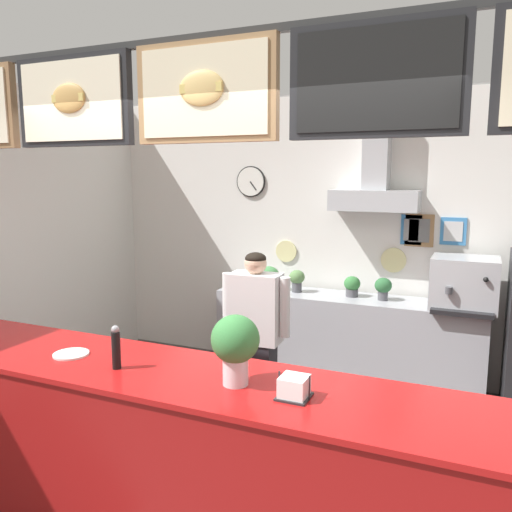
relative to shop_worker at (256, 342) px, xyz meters
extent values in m
plane|color=#514C47|center=(0.21, -0.88, -0.81)|extent=(6.35, 6.35, 0.00)
cube|color=gray|center=(0.21, 1.74, 0.65)|extent=(5.29, 0.12, 2.91)
cube|color=white|center=(0.21, 1.68, 0.65)|extent=(5.25, 0.01, 2.87)
cylinder|color=black|center=(-0.78, 1.66, 1.21)|extent=(0.33, 0.02, 0.33)
cylinder|color=white|center=(-0.78, 1.65, 1.21)|extent=(0.31, 0.01, 0.31)
cube|color=black|center=(-0.75, 1.64, 1.16)|extent=(0.08, 0.01, 0.10)
cylinder|color=beige|center=(-0.37, 1.66, 0.46)|extent=(0.23, 0.02, 0.23)
cylinder|color=beige|center=(0.77, 1.66, 0.44)|extent=(0.25, 0.02, 0.25)
cube|color=#997047|center=(1.00, 1.66, 0.75)|extent=(0.27, 0.02, 0.31)
cube|color=slate|center=(1.00, 1.65, 0.75)|extent=(0.19, 0.01, 0.23)
cube|color=teal|center=(1.31, 1.66, 0.75)|extent=(0.23, 0.02, 0.26)
cube|color=#BDBDBD|center=(1.31, 1.65, 0.75)|extent=(0.17, 0.01, 0.19)
cube|color=teal|center=(0.93, 1.66, 0.75)|extent=(0.20, 0.02, 0.29)
cube|color=gray|center=(0.93, 1.65, 0.75)|extent=(0.14, 0.01, 0.21)
cube|color=#B7BABF|center=(0.59, 1.52, 1.04)|extent=(0.84, 0.33, 0.20)
cube|color=#B7BABF|center=(0.59, 1.56, 1.59)|extent=(0.24, 0.24, 0.91)
cube|color=#2D2D2D|center=(0.21, -1.09, 1.98)|extent=(4.35, 0.04, 0.04)
cube|color=black|center=(-0.66, -1.12, 1.71)|extent=(0.80, 0.05, 0.51)
cube|color=#F2E5C6|center=(-0.66, -1.15, 1.71)|extent=(0.72, 0.01, 0.45)
ellipsoid|color=tan|center=(-0.66, -1.16, 1.72)|extent=(0.24, 0.04, 0.17)
cube|color=#E5C666|center=(-0.66, -1.17, 1.72)|extent=(0.23, 0.01, 0.04)
cube|color=#9E754C|center=(0.21, -1.12, 1.71)|extent=(0.80, 0.05, 0.51)
cube|color=beige|center=(0.21, -1.15, 1.71)|extent=(0.72, 0.01, 0.45)
ellipsoid|color=#E5BC70|center=(0.21, -1.16, 1.72)|extent=(0.26, 0.04, 0.18)
cube|color=#E5C666|center=(0.21, -1.17, 1.72)|extent=(0.24, 0.01, 0.05)
cube|color=black|center=(1.08, -1.12, 1.71)|extent=(0.80, 0.05, 0.51)
cube|color=black|center=(1.08, -1.15, 1.71)|extent=(0.72, 0.01, 0.45)
cube|color=maroon|center=(0.21, -1.28, -0.30)|extent=(4.11, 0.67, 1.01)
cube|color=#B31515|center=(0.21, -1.28, 0.22)|extent=(4.19, 0.70, 0.03)
cube|color=#A3A5AD|center=(0.38, 1.34, -0.35)|extent=(2.59, 0.53, 0.91)
cube|color=gray|center=(0.38, 1.34, -0.64)|extent=(2.46, 0.49, 0.02)
cube|color=#232328|center=(0.00, 0.00, -0.40)|extent=(0.30, 0.21, 0.81)
cube|color=white|center=(0.00, 0.00, 0.27)|extent=(0.40, 0.24, 0.54)
cylinder|color=white|center=(0.24, 0.01, 0.30)|extent=(0.08, 0.08, 0.46)
cylinder|color=white|center=(-0.24, -0.01, 0.30)|extent=(0.08, 0.08, 0.46)
sphere|color=#D8AD8E|center=(0.00, 0.00, 0.62)|extent=(0.17, 0.17, 0.17)
ellipsoid|color=black|center=(0.00, 0.00, 0.66)|extent=(0.16, 0.16, 0.09)
cube|color=#B7BABF|center=(1.44, 1.32, 0.33)|extent=(0.56, 0.46, 0.46)
cylinder|color=#4C4C51|center=(1.33, 1.06, 0.31)|extent=(0.06, 0.06, 0.06)
cube|color=black|center=(1.44, 1.05, 0.12)|extent=(0.51, 0.10, 0.04)
sphere|color=black|center=(1.61, 1.07, 0.43)|extent=(0.04, 0.04, 0.04)
cylinder|color=#4C4C51|center=(0.73, 1.35, 0.15)|extent=(0.09, 0.09, 0.09)
ellipsoid|color=#2D6638|center=(0.73, 1.35, 0.25)|extent=(0.16, 0.16, 0.15)
cylinder|color=#4C4C51|center=(0.43, 1.37, 0.14)|extent=(0.12, 0.12, 0.07)
ellipsoid|color=#387A3D|center=(0.43, 1.37, 0.23)|extent=(0.16, 0.16, 0.14)
cylinder|color=beige|center=(-0.43, 1.32, 0.13)|extent=(0.13, 0.13, 0.06)
ellipsoid|color=#47894C|center=(-0.43, 1.32, 0.24)|extent=(0.23, 0.23, 0.21)
cylinder|color=#4C4C51|center=(-0.13, 1.35, 0.15)|extent=(0.10, 0.10, 0.10)
ellipsoid|color=#5B844C|center=(-0.13, 1.35, 0.26)|extent=(0.16, 0.16, 0.14)
cylinder|color=silver|center=(0.46, -1.30, 0.31)|extent=(0.13, 0.13, 0.15)
cylinder|color=gray|center=(0.46, -1.30, 0.26)|extent=(0.12, 0.12, 0.05)
ellipsoid|color=#387A3D|center=(0.46, -1.30, 0.47)|extent=(0.25, 0.25, 0.25)
cylinder|color=black|center=(-0.23, -1.36, 0.34)|extent=(0.05, 0.05, 0.20)
sphere|color=gray|center=(-0.23, -1.36, 0.46)|extent=(0.04, 0.04, 0.04)
cylinder|color=white|center=(-0.62, -1.30, 0.24)|extent=(0.21, 0.21, 0.01)
cube|color=#262628|center=(0.78, -1.33, 0.24)|extent=(0.15, 0.15, 0.01)
cylinder|color=#262628|center=(0.71, -1.33, 0.30)|extent=(0.01, 0.01, 0.12)
cylinder|color=#262628|center=(0.86, -1.33, 0.30)|extent=(0.01, 0.01, 0.12)
cube|color=white|center=(0.78, -1.33, 0.29)|extent=(0.13, 0.13, 0.10)
camera|label=1|loc=(1.55, -3.54, 1.29)|focal=36.39mm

